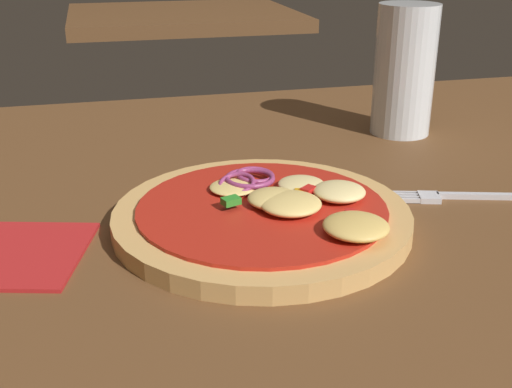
% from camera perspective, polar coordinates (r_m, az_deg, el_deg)
% --- Properties ---
extents(dining_table, '(1.47, 0.87, 0.03)m').
position_cam_1_polar(dining_table, '(0.54, 4.83, -4.02)').
color(dining_table, brown).
rests_on(dining_table, ground).
extents(pizza, '(0.24, 0.24, 0.03)m').
position_cam_1_polar(pizza, '(0.51, 0.97, -1.84)').
color(pizza, tan).
rests_on(pizza, dining_table).
extents(fork, '(0.17, 0.06, 0.01)m').
position_cam_1_polar(fork, '(0.59, 18.60, -0.34)').
color(fork, silver).
rests_on(fork, dining_table).
extents(beer_glass, '(0.07, 0.07, 0.15)m').
position_cam_1_polar(beer_glass, '(0.75, 13.06, 10.36)').
color(beer_glass, silver).
rests_on(beer_glass, dining_table).
extents(background_table, '(0.63, 0.54, 0.03)m').
position_cam_1_polar(background_table, '(1.90, -6.54, 15.39)').
color(background_table, brown).
rests_on(background_table, ground).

